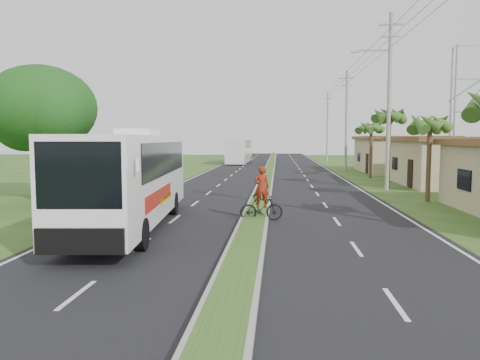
{
  "coord_description": "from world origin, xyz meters",
  "views": [
    {
      "loc": [
        0.99,
        -14.9,
        3.51
      ],
      "look_at": [
        -0.6,
        4.53,
        1.8
      ],
      "focal_mm": 35.0,
      "sensor_mm": 36.0,
      "label": 1
    }
  ],
  "objects": [
    {
      "name": "ground",
      "position": [
        0.0,
        0.0,
        0.0
      ],
      "size": [
        180.0,
        180.0,
        0.0
      ],
      "primitive_type": "plane",
      "color": "#274D1C",
      "rests_on": "ground"
    },
    {
      "name": "road_asphalt",
      "position": [
        0.0,
        20.0,
        0.01
      ],
      "size": [
        14.0,
        160.0,
        0.02
      ],
      "primitive_type": "cube",
      "color": "black",
      "rests_on": "ground"
    },
    {
      "name": "median_strip",
      "position": [
        0.0,
        20.0,
        0.1
      ],
      "size": [
        1.2,
        160.0,
        0.18
      ],
      "color": "gray",
      "rests_on": "ground"
    },
    {
      "name": "lane_edge_left",
      "position": [
        -6.7,
        20.0,
        0.0
      ],
      "size": [
        0.12,
        160.0,
        0.01
      ],
      "primitive_type": "cube",
      "color": "silver",
      "rests_on": "ground"
    },
    {
      "name": "lane_edge_right",
      "position": [
        6.7,
        20.0,
        0.0
      ],
      "size": [
        0.12,
        160.0,
        0.01
      ],
      "primitive_type": "cube",
      "color": "silver",
      "rests_on": "ground"
    },
    {
      "name": "shop_mid",
      "position": [
        14.0,
        22.0,
        1.86
      ],
      "size": [
        7.6,
        10.6,
        3.67
      ],
      "color": "tan",
      "rests_on": "ground"
    },
    {
      "name": "shop_far",
      "position": [
        14.0,
        36.0,
        1.93
      ],
      "size": [
        8.6,
        11.6,
        3.82
      ],
      "color": "tan",
      "rests_on": "ground"
    },
    {
      "name": "palm_verge_b",
      "position": [
        9.4,
        12.0,
        4.36
      ],
      "size": [
        2.4,
        2.4,
        5.05
      ],
      "color": "#473321",
      "rests_on": "ground"
    },
    {
      "name": "palm_verge_c",
      "position": [
        8.8,
        19.0,
        5.12
      ],
      "size": [
        2.4,
        2.4,
        5.85
      ],
      "color": "#473321",
      "rests_on": "ground"
    },
    {
      "name": "palm_verge_d",
      "position": [
        9.3,
        28.0,
        4.55
      ],
      "size": [
        2.4,
        2.4,
        5.25
      ],
      "color": "#473321",
      "rests_on": "ground"
    },
    {
      "name": "shade_tree",
      "position": [
        -12.11,
        10.02,
        5.03
      ],
      "size": [
        6.3,
        6.0,
        7.54
      ],
      "color": "#473321",
      "rests_on": "ground"
    },
    {
      "name": "utility_pole_b",
      "position": [
        8.47,
        18.0,
        6.26
      ],
      "size": [
        3.2,
        0.28,
        12.0
      ],
      "color": "gray",
      "rests_on": "ground"
    },
    {
      "name": "utility_pole_c",
      "position": [
        8.5,
        38.0,
        5.67
      ],
      "size": [
        1.6,
        0.28,
        11.0
      ],
      "color": "gray",
      "rests_on": "ground"
    },
    {
      "name": "utility_pole_d",
      "position": [
        8.5,
        58.0,
        5.42
      ],
      "size": [
        1.6,
        0.28,
        10.5
      ],
      "color": "gray",
      "rests_on": "ground"
    },
    {
      "name": "coach_bus_main",
      "position": [
        -4.72,
        3.03,
        2.16
      ],
      "size": [
        3.5,
        12.29,
        3.92
      ],
      "rotation": [
        0.0,
        0.0,
        0.08
      ],
      "color": "white",
      "rests_on": "ground"
    },
    {
      "name": "coach_bus_far",
      "position": [
        -4.65,
        52.89,
        1.99
      ],
      "size": [
        2.9,
        12.1,
        3.51
      ],
      "rotation": [
        0.0,
        0.0,
        -0.02
      ],
      "color": "silver",
      "rests_on": "ground"
    },
    {
      "name": "motorcyclist",
      "position": [
        0.29,
        4.98,
        0.85
      ],
      "size": [
        1.91,
        0.83,
        2.36
      ],
      "rotation": [
        0.0,
        0.0,
        0.17
      ],
      "color": "black",
      "rests_on": "ground"
    }
  ]
}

